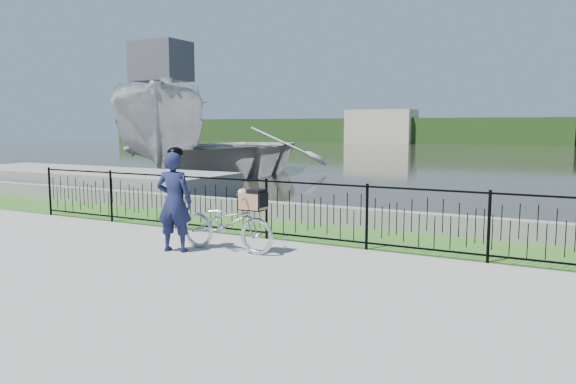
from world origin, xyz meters
The scene contains 12 objects.
ground centered at (0.00, 0.00, 0.00)m, with size 120.00×120.00×0.00m, color gray.
grass_strip centered at (0.00, 2.60, 0.00)m, with size 60.00×2.00×0.01m, color #326720.
water centered at (0.00, 33.00, 0.00)m, with size 120.00×120.00×0.00m, color #27261E.
quay_wall centered at (0.00, 3.60, 0.20)m, with size 60.00×0.30×0.40m, color gray.
fence centered at (0.00, 1.60, 0.58)m, with size 14.00×0.06×1.15m, color black, non-canonical shape.
far_treeline centered at (0.00, 60.00, 1.50)m, with size 120.00×6.00×3.00m, color #234119.
far_building_left centered at (-18.00, 58.00, 2.00)m, with size 8.00×4.00×4.00m, color #B8AB94.
dock centered at (-10.00, 5.50, 0.35)m, with size 10.00×3.00×0.70m, color gray.
bicycle_rig centered at (-1.07, 0.40, 0.49)m, with size 1.83×0.64×1.11m.
cyclist centered at (-1.84, -0.05, 0.88)m, with size 0.70×0.55×1.78m.
boat_near centered at (-11.34, 10.73, 1.98)m, with size 8.90×9.78×5.53m.
boat_far centered at (-9.45, 12.72, 1.04)m, with size 8.81×11.12×2.08m.
Camera 1 is at (4.30, -7.43, 2.14)m, focal length 35.00 mm.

